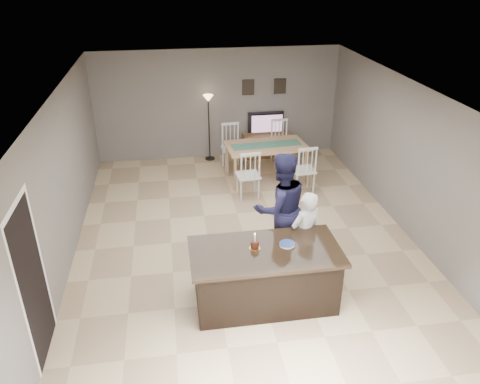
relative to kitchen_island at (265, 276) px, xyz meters
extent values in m
plane|color=tan|center=(0.00, 1.80, -0.45)|extent=(8.00, 8.00, 0.00)
plane|color=slate|center=(0.00, 5.80, 0.90)|extent=(6.00, 0.00, 6.00)
plane|color=slate|center=(0.00, -2.20, 0.90)|extent=(6.00, 0.00, 6.00)
plane|color=slate|center=(-3.00, 1.80, 0.90)|extent=(0.00, 8.00, 8.00)
plane|color=slate|center=(3.00, 1.80, 0.90)|extent=(0.00, 8.00, 8.00)
plane|color=white|center=(0.00, 1.80, 2.25)|extent=(8.00, 8.00, 0.00)
cube|color=black|center=(0.00, 0.00, -0.03)|extent=(2.00, 1.00, 0.85)
cube|color=black|center=(0.00, 0.00, 0.42)|extent=(2.15, 1.10, 0.05)
cube|color=brown|center=(1.20, 5.57, -0.15)|extent=(1.20, 0.40, 0.60)
imported|color=black|center=(1.20, 5.64, 0.41)|extent=(0.91, 0.12, 0.53)
plane|color=orange|center=(1.20, 5.56, 0.42)|extent=(0.78, 0.00, 0.78)
cube|color=black|center=(0.75, 5.78, 1.30)|extent=(0.30, 0.02, 0.38)
cube|color=black|center=(1.55, 5.78, 1.30)|extent=(0.30, 0.02, 0.38)
plane|color=black|center=(-2.99, -0.50, 0.60)|extent=(0.00, 2.10, 2.10)
plane|color=white|center=(-2.99, -0.50, 1.69)|extent=(0.00, 1.02, 1.02)
imported|color=silver|center=(0.75, 0.55, 0.28)|extent=(0.63, 0.52, 1.48)
imported|color=#191937|center=(0.47, 1.06, 0.50)|extent=(1.06, 0.90, 1.91)
cylinder|color=gold|center=(-0.14, 0.08, 0.45)|extent=(0.16, 0.16, 0.00)
cylinder|color=#3B1810|center=(-0.14, 0.08, 0.50)|extent=(0.12, 0.12, 0.11)
cylinder|color=white|center=(-0.14, 0.08, 0.62)|extent=(0.02, 0.02, 0.12)
sphere|color=#FFBF4C|center=(-0.14, 0.08, 0.68)|extent=(0.02, 0.02, 0.02)
cylinder|color=white|center=(0.33, 0.07, 0.45)|extent=(0.22, 0.22, 0.01)
cylinder|color=white|center=(0.33, 0.07, 0.46)|extent=(0.22, 0.22, 0.01)
cylinder|color=white|center=(0.33, 0.07, 0.47)|extent=(0.22, 0.22, 0.01)
cylinder|color=navy|center=(0.33, 0.07, 0.48)|extent=(0.23, 0.23, 0.00)
cube|color=tan|center=(0.89, 4.20, 0.36)|extent=(1.85, 1.13, 0.04)
cylinder|color=tan|center=(0.12, 3.73, -0.06)|extent=(0.07, 0.07, 0.79)
cylinder|color=tan|center=(1.67, 4.67, -0.06)|extent=(0.07, 0.07, 0.79)
cube|color=#427762|center=(0.89, 4.20, 0.39)|extent=(1.59, 0.50, 0.01)
cube|color=silver|center=(0.34, 3.38, 0.05)|extent=(0.50, 0.48, 0.04)
cylinder|color=silver|center=(0.16, 3.18, -0.21)|extent=(0.04, 0.04, 0.48)
cylinder|color=silver|center=(0.51, 3.57, -0.21)|extent=(0.04, 0.04, 0.48)
cube|color=silver|center=(0.35, 3.18, 0.61)|extent=(0.43, 0.06, 0.06)
cube|color=silver|center=(1.56, 3.46, 0.05)|extent=(0.50, 0.48, 0.04)
cylinder|color=silver|center=(1.39, 3.27, -0.21)|extent=(0.04, 0.04, 0.48)
cylinder|color=silver|center=(1.74, 3.66, -0.21)|extent=(0.04, 0.04, 0.48)
cube|color=silver|center=(1.58, 3.26, 0.61)|extent=(0.43, 0.06, 0.06)
cube|color=silver|center=(0.22, 4.94, 0.05)|extent=(0.50, 0.48, 0.04)
cylinder|color=silver|center=(0.40, 5.13, -0.21)|extent=(0.04, 0.04, 0.48)
cylinder|color=silver|center=(0.05, 4.74, -0.21)|extent=(0.04, 0.04, 0.48)
cube|color=silver|center=(0.21, 5.14, 0.61)|extent=(0.43, 0.06, 0.06)
cube|color=silver|center=(1.45, 5.02, 0.05)|extent=(0.50, 0.48, 0.04)
cylinder|color=silver|center=(1.63, 5.22, -0.21)|extent=(0.04, 0.04, 0.48)
cylinder|color=silver|center=(1.27, 4.83, -0.21)|extent=(0.04, 0.04, 0.48)
cube|color=silver|center=(1.44, 5.22, 0.61)|extent=(0.43, 0.06, 0.06)
cylinder|color=black|center=(-0.25, 5.59, -0.44)|extent=(0.25, 0.25, 0.03)
cylinder|color=black|center=(-0.25, 5.59, 0.32)|extent=(0.03, 0.03, 1.52)
cone|color=#FFCD8C|center=(-0.25, 5.59, 1.12)|extent=(0.25, 0.25, 0.16)
camera|label=1|loc=(-1.22, -5.40, 4.16)|focal=35.00mm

